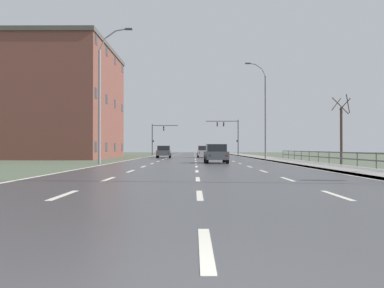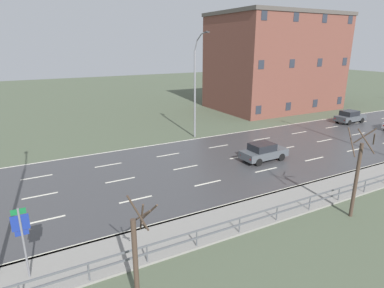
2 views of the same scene
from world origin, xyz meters
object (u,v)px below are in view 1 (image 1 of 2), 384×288
(street_lamp_midground, at_px, (264,112))
(car_near_left, at_px, (216,154))
(traffic_signal_right, at_px, (230,131))
(car_far_right, at_px, (204,152))
(car_far_left, at_px, (164,152))
(brick_building, at_px, (61,103))
(street_lamp_left_bank, at_px, (102,97))
(traffic_signal_left, at_px, (157,135))

(street_lamp_midground, distance_m, car_near_left, 12.69)
(traffic_signal_right, bearing_deg, street_lamp_midground, -88.04)
(car_near_left, relative_size, car_far_right, 1.01)
(street_lamp_midground, distance_m, car_far_right, 12.72)
(car_near_left, distance_m, car_far_left, 19.71)
(street_lamp_midground, height_order, brick_building, brick_building)
(street_lamp_midground, distance_m, car_far_left, 14.98)
(street_lamp_left_bank, height_order, car_near_left, street_lamp_left_bank)
(street_lamp_left_bank, height_order, traffic_signal_right, street_lamp_left_bank)
(traffic_signal_right, height_order, car_far_left, traffic_signal_right)
(traffic_signal_left, bearing_deg, traffic_signal_right, -2.82)
(street_lamp_midground, distance_m, brick_building, 25.35)
(traffic_signal_right, height_order, car_far_right, traffic_signal_right)
(traffic_signal_right, distance_m, car_far_left, 24.13)
(street_lamp_midground, bearing_deg, car_near_left, -119.23)
(traffic_signal_right, height_order, car_near_left, traffic_signal_right)
(street_lamp_left_bank, distance_m, car_far_right, 24.19)
(street_lamp_midground, height_order, traffic_signal_right, street_lamp_midground)
(street_lamp_left_bank, bearing_deg, car_far_right, 68.80)
(car_far_left, distance_m, brick_building, 14.30)
(traffic_signal_left, distance_m, brick_building, 25.85)
(traffic_signal_right, distance_m, brick_building, 32.86)
(traffic_signal_right, height_order, brick_building, brick_building)
(traffic_signal_right, bearing_deg, car_far_right, -104.95)
(street_lamp_midground, xyz_separation_m, traffic_signal_right, (-1.02, 29.87, -0.71))
(car_far_left, bearing_deg, street_lamp_left_bank, -100.82)
(street_lamp_midground, relative_size, car_far_right, 2.58)
(street_lamp_midground, height_order, car_far_left, street_lamp_midground)
(traffic_signal_left, bearing_deg, street_lamp_midground, -64.61)
(traffic_signal_right, xyz_separation_m, traffic_signal_left, (-13.47, 0.66, -0.71))
(brick_building, bearing_deg, car_near_left, -42.94)
(brick_building, bearing_deg, street_lamp_left_bank, -63.39)
(street_lamp_midground, xyz_separation_m, street_lamp_left_bank, (-14.89, -12.02, 0.04))
(street_lamp_left_bank, bearing_deg, traffic_signal_left, 89.47)
(traffic_signal_left, bearing_deg, brick_building, -112.59)
(street_lamp_midground, relative_size, brick_building, 0.58)
(traffic_signal_left, distance_m, car_far_right, 22.17)
(car_near_left, relative_size, brick_building, 0.23)
(street_lamp_midground, bearing_deg, brick_building, 164.27)
(street_lamp_left_bank, relative_size, traffic_signal_right, 1.66)
(street_lamp_midground, xyz_separation_m, car_far_left, (-11.55, 8.47, -4.39))
(street_lamp_left_bank, distance_m, car_near_left, 10.23)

